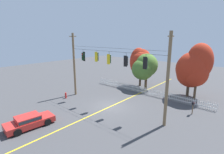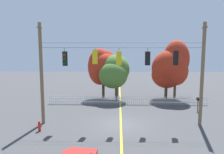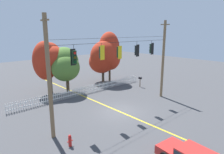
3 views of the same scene
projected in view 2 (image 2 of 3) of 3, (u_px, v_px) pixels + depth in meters
name	position (u px, v px, depth m)	size (l,w,h in m)	color
ground	(121.00, 124.00, 19.77)	(80.00, 80.00, 0.00)	#424244
lane_centerline_stripe	(121.00, 124.00, 19.77)	(0.16, 36.00, 0.01)	gold
signal_support_span	(121.00, 74.00, 19.18)	(13.70, 1.10, 8.58)	brown
traffic_signal_eastbound_side	(65.00, 59.00, 19.15)	(0.43, 0.38, 1.52)	black
traffic_signal_northbound_secondary	(95.00, 57.00, 19.04)	(0.43, 0.38, 1.34)	black
traffic_signal_southbound_primary	(119.00, 58.00, 19.00)	(0.43, 0.38, 1.44)	black
traffic_signal_westbound_side	(147.00, 58.00, 18.94)	(0.43, 0.38, 1.44)	black
traffic_signal_northbound_primary	(175.00, 58.00, 18.87)	(0.43, 0.38, 1.42)	black
white_picket_fence	(128.00, 100.00, 26.25)	(18.00, 0.06, 0.98)	white
autumn_maple_near_fence	(103.00, 66.00, 29.11)	(3.88, 3.09, 6.34)	#473828
autumn_maple_mid	(114.00, 72.00, 28.03)	(3.72, 3.90, 5.57)	brown
autumn_oak_far_east	(168.00, 69.00, 28.48)	(4.07, 4.28, 6.18)	#473828
autumn_maple_far_west	(175.00, 64.00, 27.90)	(3.40, 3.31, 7.35)	brown
fire_hydrant	(39.00, 126.00, 18.06)	(0.38, 0.22, 0.83)	red
roadside_mailbox	(198.00, 100.00, 23.56)	(0.25, 0.44, 1.43)	brown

